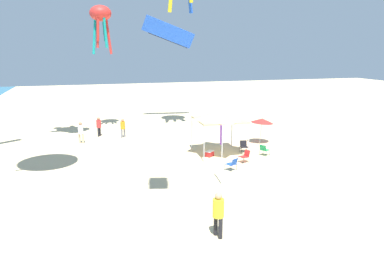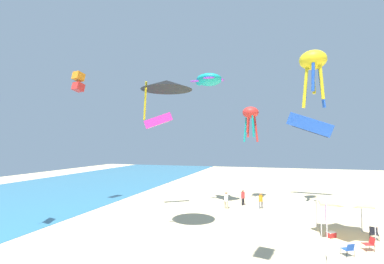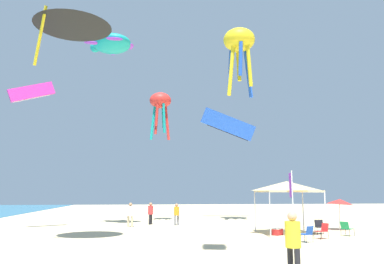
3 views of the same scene
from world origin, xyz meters
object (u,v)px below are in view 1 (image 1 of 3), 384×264
object	(u,v)px
folding_chair_right_of_tent	(244,146)
kite_octopus_red	(101,16)
person_watching_sky	(99,125)
kite_parafoil_blue	(169,32)
person_far_stroller	(218,211)
canopy_tent	(219,116)
person_beachcomber	(123,126)
person_by_tent	(81,131)
folding_chair_facing_ocean	(245,155)
beach_umbrella	(262,121)
banner_flag	(222,148)
cooler_box	(210,154)
folding_chair_left_of_tent	(264,149)
folding_chair_near_cooler	(232,163)

from	to	relation	value
folding_chair_right_of_tent	kite_octopus_red	distance (m)	17.04
person_watching_sky	kite_parafoil_blue	world-z (taller)	kite_parafoil_blue
kite_parafoil_blue	person_far_stroller	bearing A→B (deg)	-99.98
kite_parafoil_blue	canopy_tent	bearing A→B (deg)	-89.63
folding_chair_right_of_tent	person_beachcomber	size ratio (longest dim) A/B	0.50
person_by_tent	kite_octopus_red	size ratio (longest dim) A/B	0.41
folding_chair_facing_ocean	beach_umbrella	bearing A→B (deg)	125.98
banner_flag	person_by_tent	world-z (taller)	banner_flag
beach_umbrella	cooler_box	xyz separation A→B (m)	(-2.38, 5.24, -1.65)
canopy_tent	person_far_stroller	bearing A→B (deg)	159.43
folding_chair_facing_ocean	kite_parafoil_blue	distance (m)	18.64
canopy_tent	cooler_box	distance (m)	2.77
canopy_tent	banner_flag	xyz separation A→B (m)	(-5.82, 2.02, -0.72)
person_beachcomber	person_by_tent	world-z (taller)	person_by_tent
folding_chair_right_of_tent	beach_umbrella	bearing A→B (deg)	49.17
cooler_box	kite_parafoil_blue	world-z (taller)	kite_parafoil_blue
folding_chair_left_of_tent	person_by_tent	world-z (taller)	person_by_tent
kite_parafoil_blue	person_by_tent	bearing A→B (deg)	-140.20
folding_chair_facing_ocean	person_watching_sky	bearing A→B (deg)	-155.51
banner_flag	folding_chair_left_of_tent	bearing A→B (deg)	-48.11
beach_umbrella	person_beachcomber	size ratio (longest dim) A/B	1.29
kite_octopus_red	person_by_tent	bearing A→B (deg)	2.06
folding_chair_left_of_tent	person_beachcomber	size ratio (longest dim) A/B	0.50
cooler_box	banner_flag	distance (m)	5.78
canopy_tent	cooler_box	size ratio (longest dim) A/B	4.91
canopy_tent	folding_chair_near_cooler	world-z (taller)	canopy_tent
canopy_tent	folding_chair_near_cooler	bearing A→B (deg)	171.98
folding_chair_near_cooler	kite_parafoil_blue	bearing A→B (deg)	-118.06
folding_chair_facing_ocean	cooler_box	world-z (taller)	folding_chair_facing_ocean
folding_chair_near_cooler	folding_chair_facing_ocean	world-z (taller)	same
beach_umbrella	folding_chair_left_of_tent	bearing A→B (deg)	156.00
person_by_tent	kite_octopus_red	distance (m)	10.46
folding_chair_right_of_tent	banner_flag	size ratio (longest dim) A/B	0.24
person_watching_sky	folding_chair_left_of_tent	bearing A→B (deg)	-105.21
person_beachcomber	person_by_tent	size ratio (longest dim) A/B	0.94
person_far_stroller	kite_parafoil_blue	world-z (taller)	kite_parafoil_blue
canopy_tent	folding_chair_near_cooler	distance (m)	4.54
person_far_stroller	folding_chair_near_cooler	bearing A→B (deg)	139.21
kite_parafoil_blue	folding_chair_left_of_tent	bearing A→B (deg)	-79.15
folding_chair_right_of_tent	person_watching_sky	distance (m)	12.97
kite_octopus_red	kite_parafoil_blue	size ratio (longest dim) A/B	0.76
banner_flag	kite_parafoil_blue	distance (m)	21.11
canopy_tent	folding_chair_facing_ocean	size ratio (longest dim) A/B	4.44
beach_umbrella	person_beachcomber	bearing A→B (deg)	63.68
folding_chair_left_of_tent	person_beachcomber	bearing A→B (deg)	13.92
folding_chair_left_of_tent	folding_chair_right_of_tent	world-z (taller)	same
folding_chair_left_of_tent	kite_parafoil_blue	xyz separation A→B (m)	(15.41, 3.32, 8.64)
folding_chair_near_cooler	kite_octopus_red	distance (m)	18.56
folding_chair_near_cooler	person_far_stroller	size ratio (longest dim) A/B	0.43
folding_chair_right_of_tent	kite_octopus_red	world-z (taller)	kite_octopus_red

